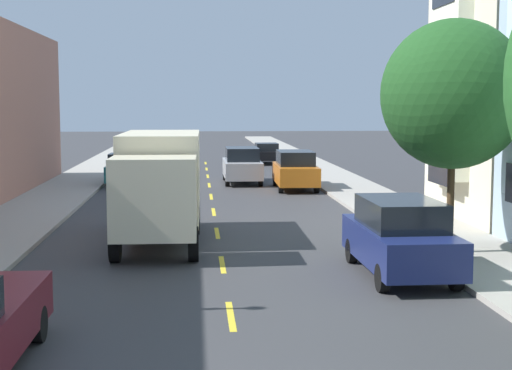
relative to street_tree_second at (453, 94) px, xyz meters
name	(u,v)px	position (x,y,z in m)	size (l,w,h in m)	color
ground_plane	(210,189)	(-6.40, 17.49, -4.55)	(160.00, 160.00, 0.00)	#38383A
sidewalk_left	(59,194)	(-13.50, 15.49, -4.48)	(3.20, 120.00, 0.14)	#A39E93
sidewalk_right	(358,191)	(0.70, 15.49, -4.48)	(3.20, 120.00, 0.14)	#A39E93
lane_centerline_dashes	(212,204)	(-6.40, 11.99, -4.54)	(0.14, 47.20, 0.01)	yellow
street_tree_second	(453,94)	(0.00, 0.00, 0.00)	(4.00, 4.00, 6.48)	#47331E
delivery_box_truck	(160,181)	(-8.20, 3.07, -2.64)	(2.48, 7.54, 3.37)	beige
parked_pickup_teal	(129,169)	(-10.65, 20.07, -3.72)	(2.04, 5.31, 1.73)	#195B60
parked_suv_navy	(400,237)	(-2.00, -2.16, -3.56)	(2.01, 4.83, 1.93)	navy
parked_suv_orange	(295,170)	(-2.12, 17.25, -3.56)	(2.05, 4.84, 1.93)	orange
parked_wagon_sky	(148,149)	(-10.79, 38.83, -3.75)	(1.94, 4.74, 1.50)	#7A9EC6
parked_hatchback_black	(266,153)	(-2.10, 33.58, -3.79)	(1.85, 4.05, 1.50)	black
moving_silver_sedan	(242,165)	(-4.60, 20.46, -3.56)	(1.95, 4.80, 1.93)	#B2B5BA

